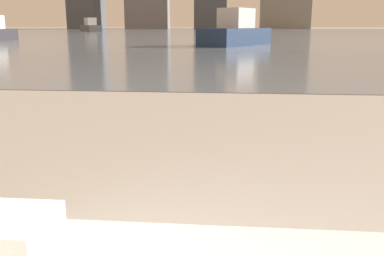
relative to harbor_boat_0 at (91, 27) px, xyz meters
name	(u,v)px	position (x,y,z in m)	size (l,w,h in m)	color
harbor_water	(230,32)	(21.63, -4.24, -0.74)	(180.00, 110.00, 0.01)	slate
harbor_boat_0	(91,27)	(0.00, 0.00, 0.00)	(4.69, 5.71, 2.09)	#4C4C51
harbor_boat_3	(236,32)	(22.12, -42.71, -0.06)	(4.03, 5.37, 1.93)	navy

